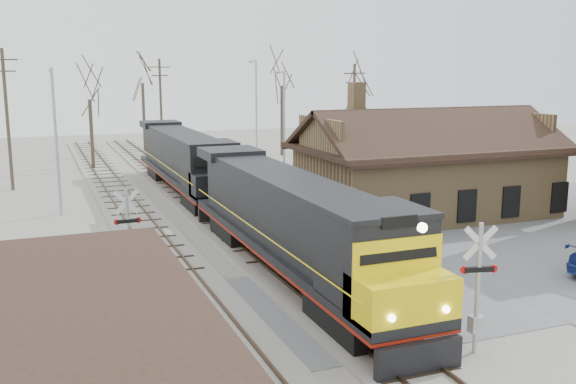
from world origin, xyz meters
The scene contains 19 objects.
ground centered at (0.00, 0.00, 0.00)m, with size 140.00×140.00×0.00m, color #A09B90.
road centered at (0.00, 0.00, 0.01)m, with size 60.00×9.00×0.03m, color #5E5E62.
track_main centered at (0.00, 15.00, 0.07)m, with size 3.40×90.00×0.24m.
track_siding centered at (-4.50, 15.00, 0.07)m, with size 3.40×90.00×0.24m.
depot centered at (11.99, 12.00, 2.41)m, with size 15.20×9.31×7.90m.
locomotive_lead centered at (0.00, 3.50, 2.33)m, with size 2.99×20.01×4.44m.
locomotive_trailing centered at (0.00, 23.79, 2.33)m, with size 2.99×20.01×4.21m.
crossbuck_near centered at (2.51, -5.12, 1.93)m, with size 1.16×0.36×4.11m.
crossbuck_far centered at (-6.41, 5.79, 1.84)m, with size 1.12×0.29×3.91m.
streetlight_a centered at (-8.53, 20.05, 4.91)m, with size 0.25×2.04×8.75m.
streetlight_b centered at (7.60, 24.34, 4.81)m, with size 0.25×2.04×8.56m.
streetlight_c centered at (9.65, 36.75, 5.31)m, with size 0.25×2.04×9.53m.
utility_pole_a centered at (-11.43, 29.77, 5.28)m, with size 2.00×0.24×10.12m.
utility_pole_b centered at (1.90, 42.58, 5.06)m, with size 2.00×0.24×9.68m.
utility_pole_c centered at (16.33, 29.89, 4.78)m, with size 2.00×0.24×9.12m.
tree_b centered at (-5.05, 38.33, 7.08)m, with size 4.06×4.06×9.95m.
tree_c centered at (1.12, 48.28, 8.47)m, with size 4.85×4.85×11.88m.
tree_d centered at (13.79, 40.76, 8.20)m, with size 4.70×4.70×11.51m.
tree_e centered at (20.38, 36.75, 7.31)m, with size 4.19×4.19×10.27m.
Camera 1 is at (-9.67, -20.25, 8.58)m, focal length 40.00 mm.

